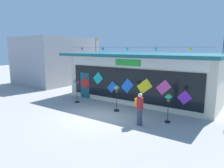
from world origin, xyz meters
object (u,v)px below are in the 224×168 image
wind_spinner_center_left (168,101)px  person_near_camera (140,108)px  wind_spinner_left (117,93)px  wind_spinner_far_left (76,88)px  kite_shop_building (147,75)px

wind_spinner_center_left → person_near_camera: (-1.05, -1.20, -0.28)m
wind_spinner_left → wind_spinner_far_left: bearing=179.4°
kite_shop_building → person_near_camera: 6.25m
kite_shop_building → wind_spinner_left: bearing=-88.6°
wind_spinner_far_left → wind_spinner_left: (3.52, -0.03, 0.09)m
kite_shop_building → person_near_camera: size_ratio=6.74×
wind_spinner_far_left → person_near_camera: 5.98m
wind_spinner_center_left → person_near_camera: bearing=-131.3°
wind_spinner_far_left → person_near_camera: bearing=-13.1°
person_near_camera → wind_spinner_far_left: bearing=103.1°
wind_spinner_left → wind_spinner_center_left: (3.35, -0.12, -0.01)m
kite_shop_building → wind_spinner_left: kite_shop_building is taller
wind_spinner_left → wind_spinner_center_left: size_ratio=1.05×
wind_spinner_far_left → wind_spinner_center_left: bearing=-1.3°
person_near_camera → wind_spinner_center_left: bearing=-15.0°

